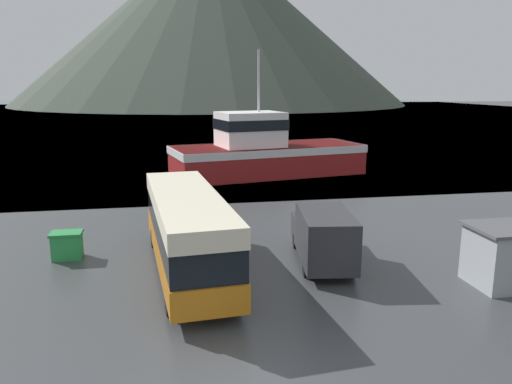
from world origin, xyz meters
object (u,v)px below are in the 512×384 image
Objects in this scene: delivery_van at (323,235)px; fishing_boat at (264,152)px; tour_bus at (187,229)px; storage_bin at (67,245)px; dock_kiosk at (512,255)px.

delivery_van is 0.36× the size of fishing_boat.
storage_bin is at bearing 148.07° from tour_bus.
tour_bus is at bearing 164.01° from dock_kiosk.
delivery_van is 11.36m from storage_bin.
dock_kiosk is (4.77, -25.46, -0.81)m from fishing_boat.
tour_bus is at bearing -26.81° from storage_bin.
delivery_van is 1.85× the size of dock_kiosk.
tour_bus is 23.19m from fishing_boat.
tour_bus is 7.98× the size of storage_bin.
tour_bus is at bearing -171.54° from delivery_van.
fishing_boat is 23.15m from storage_bin.
dock_kiosk is (17.49, -6.16, 0.57)m from storage_bin.
tour_bus is at bearing -30.40° from fishing_boat.
tour_bus is 5.82m from delivery_van.
storage_bin is (-12.72, -19.30, -1.38)m from fishing_boat.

